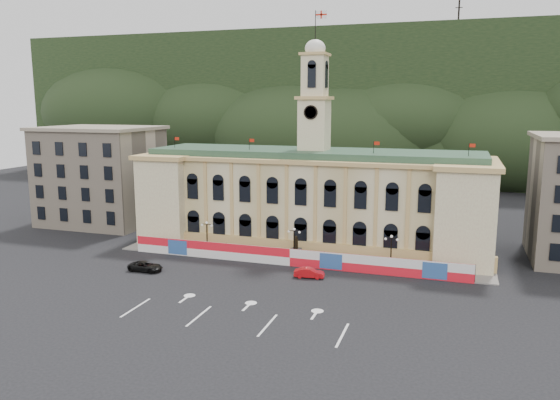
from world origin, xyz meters
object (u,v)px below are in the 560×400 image
(red_sedan, at_px, (309,273))
(black_suv, at_px, (146,266))
(statue, at_px, (296,252))
(lamp_center, at_px, (294,242))

(red_sedan, height_order, black_suv, black_suv)
(statue, relative_size, black_suv, 0.77)
(lamp_center, xyz_separation_m, red_sedan, (4.03, -6.33, -2.41))
(lamp_center, xyz_separation_m, black_suv, (-18.36, -10.61, -2.41))
(statue, distance_m, red_sedan, 8.38)
(statue, height_order, lamp_center, lamp_center)
(lamp_center, relative_size, black_suv, 1.06)
(lamp_center, distance_m, red_sedan, 7.88)
(red_sedan, bearing_deg, statue, 21.13)
(statue, relative_size, red_sedan, 0.89)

